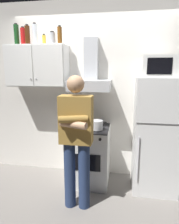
# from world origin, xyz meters

# --- Properties ---
(ground_plane) EXTENTS (7.00, 7.00, 0.00)m
(ground_plane) POSITION_xyz_m (0.00, 0.00, 0.00)
(ground_plane) COLOR slate
(back_wall_tiled) EXTENTS (4.80, 0.10, 2.70)m
(back_wall_tiled) POSITION_xyz_m (0.00, 0.60, 1.35)
(back_wall_tiled) COLOR silver
(back_wall_tiled) RESTS_ON ground_plane
(upper_cabinet) EXTENTS (0.90, 0.37, 0.60)m
(upper_cabinet) POSITION_xyz_m (-0.85, 0.37, 1.75)
(upper_cabinet) COLOR white
(stove_oven) EXTENTS (0.60, 0.62, 0.87)m
(stove_oven) POSITION_xyz_m (-0.05, 0.25, 0.43)
(stove_oven) COLOR white
(stove_oven) RESTS_ON ground_plane
(range_hood) EXTENTS (0.60, 0.44, 0.75)m
(range_hood) POSITION_xyz_m (-0.05, 0.38, 1.60)
(range_hood) COLOR #B7BABF
(refrigerator) EXTENTS (0.60, 0.62, 1.60)m
(refrigerator) POSITION_xyz_m (0.90, 0.25, 0.80)
(refrigerator) COLOR silver
(refrigerator) RESTS_ON ground_plane
(microwave) EXTENTS (0.48, 0.37, 0.28)m
(microwave) POSITION_xyz_m (0.90, 0.27, 1.74)
(microwave) COLOR silver
(microwave) RESTS_ON refrigerator
(person_standing) EXTENTS (0.38, 0.33, 1.64)m
(person_standing) POSITION_xyz_m (-0.10, -0.36, 0.90)
(person_standing) COLOR navy
(person_standing) RESTS_ON ground_plane
(cooking_pot) EXTENTS (0.27, 0.17, 0.13)m
(cooking_pot) POSITION_xyz_m (0.08, 0.13, 0.94)
(cooking_pot) COLOR #B7BABF
(cooking_pot) RESTS_ON stove_oven
(bottle_spice_jar) EXTENTS (0.05, 0.05, 0.16)m
(bottle_spice_jar) POSITION_xyz_m (-0.75, 0.41, 2.12)
(bottle_spice_jar) COLOR gold
(bottle_spice_jar) RESTS_ON upper_cabinet
(bottle_beer_brown) EXTENTS (0.07, 0.07, 0.26)m
(bottle_beer_brown) POSITION_xyz_m (-0.49, 0.37, 2.17)
(bottle_beer_brown) COLOR brown
(bottle_beer_brown) RESTS_ON upper_cabinet
(bottle_vodka_clear) EXTENTS (0.07, 0.07, 0.31)m
(bottle_vodka_clear) POSITION_xyz_m (-0.87, 0.38, 2.20)
(bottle_vodka_clear) COLOR silver
(bottle_vodka_clear) RESTS_ON upper_cabinet
(bottle_rum_dark) EXTENTS (0.07, 0.07, 0.28)m
(bottle_rum_dark) POSITION_xyz_m (-0.97, 0.34, 2.18)
(bottle_rum_dark) COLOR #47230F
(bottle_rum_dark) RESTS_ON upper_cabinet
(bottle_canister_steel) EXTENTS (0.10, 0.10, 0.19)m
(bottle_canister_steel) POSITION_xyz_m (-0.62, 0.40, 2.14)
(bottle_canister_steel) COLOR #B2B5BA
(bottle_canister_steel) RESTS_ON upper_cabinet
(bottle_soda_red) EXTENTS (0.08, 0.08, 0.27)m
(bottle_soda_red) POSITION_xyz_m (-1.08, 0.42, 2.18)
(bottle_soda_red) COLOR red
(bottle_soda_red) RESTS_ON upper_cabinet
(bottle_wine_green) EXTENTS (0.07, 0.07, 0.32)m
(bottle_wine_green) POSITION_xyz_m (-1.18, 0.41, 2.20)
(bottle_wine_green) COLOR #19471E
(bottle_wine_green) RESTS_ON upper_cabinet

